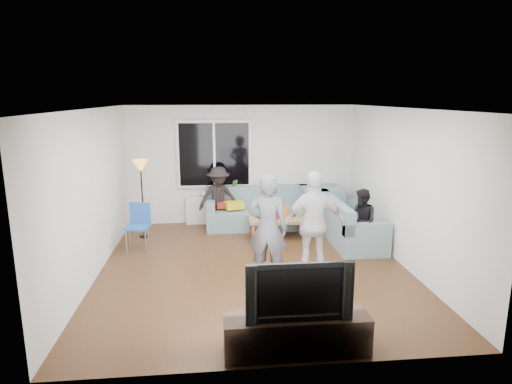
{
  "coord_description": "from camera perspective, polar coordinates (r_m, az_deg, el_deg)",
  "views": [
    {
      "loc": [
        -0.65,
        -6.76,
        2.78
      ],
      "look_at": [
        0.1,
        0.6,
        1.15
      ],
      "focal_mm": 30.51,
      "sensor_mm": 36.0,
      "label": 1
    }
  ],
  "objects": [
    {
      "name": "sofa_right_section",
      "position": [
        8.7,
        12.32,
        -3.58
      ],
      "size": [
        2.0,
        0.85,
        0.85
      ],
      "primitive_type": null,
      "rotation": [
        0.0,
        0.0,
        1.57
      ],
      "color": "slate",
      "rests_on": "floor"
    },
    {
      "name": "bottle_c",
      "position": [
        8.8,
        2.84,
        -2.67
      ],
      "size": [
        0.07,
        0.07,
        0.18
      ],
      "primitive_type": "cylinder",
      "color": "#311E0A",
      "rests_on": "coffee_table"
    },
    {
      "name": "tv_console",
      "position": [
        5.05,
        5.35,
        -18.1
      ],
      "size": [
        1.6,
        0.4,
        0.44
      ],
      "primitive_type": "cube",
      "color": "#36261B",
      "rests_on": "floor"
    },
    {
      "name": "radiator",
      "position": [
        9.73,
        -5.34,
        -2.33
      ],
      "size": [
        1.3,
        0.12,
        0.62
      ],
      "primitive_type": "cube",
      "color": "silver",
      "rests_on": "floor"
    },
    {
      "name": "ceiling",
      "position": [
        6.8,
        -0.33,
        11.07
      ],
      "size": [
        5.0,
        5.5,
        0.04
      ],
      "primitive_type": "cube",
      "color": "white",
      "rests_on": "ground"
    },
    {
      "name": "side_chair",
      "position": [
        8.29,
        -15.34,
        -4.51
      ],
      "size": [
        0.49,
        0.49,
        0.86
      ],
      "primitive_type": null,
      "rotation": [
        0.0,
        0.0,
        -0.26
      ],
      "color": "#295BB2",
      "rests_on": "floor"
    },
    {
      "name": "bottle_d",
      "position": [
        8.64,
        4.05,
        -2.66
      ],
      "size": [
        0.07,
        0.07,
        0.27
      ],
      "primitive_type": "cylinder",
      "color": "orange",
      "rests_on": "coffee_table"
    },
    {
      "name": "bottle_b",
      "position": [
        8.58,
        2.25,
        -2.81
      ],
      "size": [
        0.08,
        0.08,
        0.25
      ],
      "primitive_type": "cylinder",
      "color": "#2E7F17",
      "rests_on": "coffee_table"
    },
    {
      "name": "television",
      "position": [
        4.8,
        5.49,
        -12.42
      ],
      "size": [
        1.15,
        0.15,
        0.66
      ],
      "primitive_type": "imported",
      "color": "black",
      "rests_on": "tv_console"
    },
    {
      "name": "vase",
      "position": [
        9.61,
        -6.85,
        -0.13
      ],
      "size": [
        0.2,
        0.2,
        0.17
      ],
      "primitive_type": "imported",
      "rotation": [
        0.0,
        0.0,
        0.24
      ],
      "color": "silver",
      "rests_on": "radiator"
    },
    {
      "name": "wall_right",
      "position": [
        7.61,
        18.92,
        0.53
      ],
      "size": [
        0.04,
        5.5,
        2.6
      ],
      "primitive_type": "cube",
      "color": "silver",
      "rests_on": "ground"
    },
    {
      "name": "window_mullion",
      "position": [
        9.48,
        -5.49,
        4.91
      ],
      "size": [
        0.05,
        0.03,
        1.35
      ],
      "primitive_type": "cube",
      "color": "white",
      "rests_on": "window_frame"
    },
    {
      "name": "bottle_e",
      "position": [
        8.83,
        4.97,
        -2.55
      ],
      "size": [
        0.07,
        0.07,
        0.21
      ],
      "primitive_type": "cylinder",
      "color": "black",
      "rests_on": "coffee_table"
    },
    {
      "name": "coffee_table",
      "position": [
        8.78,
        2.66,
        -4.68
      ],
      "size": [
        1.12,
        0.63,
        0.4
      ],
      "primitive_type": "cube",
      "rotation": [
        0.0,
        0.0,
        -0.03
      ],
      "color": "#A4824F",
      "rests_on": "floor"
    },
    {
      "name": "spectator_right",
      "position": [
        8.09,
        13.72,
        -3.71
      ],
      "size": [
        0.56,
        0.65,
        1.16
      ],
      "primitive_type": "imported",
      "rotation": [
        0.0,
        0.0,
        -1.34
      ],
      "color": "black",
      "rests_on": "floor"
    },
    {
      "name": "window_frame",
      "position": [
        9.53,
        -5.49,
        4.95
      ],
      "size": [
        1.62,
        0.06,
        1.47
      ],
      "primitive_type": "cube",
      "color": "white",
      "rests_on": "wall_back"
    },
    {
      "name": "spectator_back",
      "position": [
        9.31,
        -4.91,
        -0.74
      ],
      "size": [
        0.95,
        0.66,
        1.34
      ],
      "primitive_type": "imported",
      "rotation": [
        0.0,
        0.0,
        0.2
      ],
      "color": "black",
      "rests_on": "floor"
    },
    {
      "name": "cushion_red",
      "position": [
        9.38,
        -4.04,
        -1.62
      ],
      "size": [
        0.36,
        0.3,
        0.13
      ],
      "primitive_type": "cube",
      "rotation": [
        0.0,
        0.0,
        -0.01
      ],
      "color": "maroon",
      "rests_on": "sofa_back_section"
    },
    {
      "name": "potted_plant",
      "position": [
        9.6,
        -2.95,
        0.57
      ],
      "size": [
        0.22,
        0.19,
        0.38
      ],
      "primitive_type": "imported",
      "rotation": [
        0.0,
        0.0,
        0.09
      ],
      "color": "#336026",
      "rests_on": "radiator"
    },
    {
      "name": "window_glass",
      "position": [
        9.49,
        -5.49,
        4.92
      ],
      "size": [
        1.5,
        0.02,
        1.35
      ],
      "primitive_type": "cube",
      "color": "black",
      "rests_on": "window_frame"
    },
    {
      "name": "wall_back",
      "position": [
        9.67,
        -1.9,
        3.61
      ],
      "size": [
        5.0,
        0.04,
        2.6
      ],
      "primitive_type": "cube",
      "color": "silver",
      "rests_on": "ground"
    },
    {
      "name": "cushion_yellow",
      "position": [
        9.3,
        -2.93,
        -1.71
      ],
      "size": [
        0.45,
        0.41,
        0.14
      ],
      "primitive_type": "cube",
      "rotation": [
        0.0,
        0.0,
        0.27
      ],
      "color": "gold",
      "rests_on": "sofa_back_section"
    },
    {
      "name": "wall_front",
      "position": [
        4.31,
        3.26,
        -7.71
      ],
      "size": [
        5.0,
        0.04,
        2.6
      ],
      "primitive_type": "cube",
      "color": "silver",
      "rests_on": "ground"
    },
    {
      "name": "player_left",
      "position": [
        6.57,
        1.55,
        -4.79
      ],
      "size": [
        0.7,
        0.56,
        1.67
      ],
      "primitive_type": "imported",
      "rotation": [
        0.0,
        0.0,
        2.85
      ],
      "color": "#515055",
      "rests_on": "floor"
    },
    {
      "name": "floor_lamp",
      "position": [
        8.95,
        -14.67,
        -0.91
      ],
      "size": [
        0.32,
        0.32,
        1.56
      ],
      "primitive_type": null,
      "color": "orange",
      "rests_on": "floor"
    },
    {
      "name": "sofa_back_section",
      "position": [
        9.39,
        0.52,
        -2.1
      ],
      "size": [
        2.3,
        0.85,
        0.85
      ],
      "primitive_type": null,
      "color": "slate",
      "rests_on": "floor"
    },
    {
      "name": "player_right",
      "position": [
        6.84,
        7.63,
        -4.19
      ],
      "size": [
        0.99,
        0.43,
        1.67
      ],
      "primitive_type": "imported",
      "rotation": [
        0.0,
        0.0,
        3.16
      ],
      "color": "silver",
      "rests_on": "floor"
    },
    {
      "name": "bottle_a",
      "position": [
        8.79,
        0.72,
        -2.61
      ],
      "size": [
        0.07,
        0.07,
        0.2
      ],
      "primitive_type": "cylinder",
      "color": "orange",
      "rests_on": "coffee_table"
    },
    {
      "name": "floor",
      "position": [
        7.35,
        -0.3,
        -9.98
      ],
      "size": [
        5.0,
        5.5,
        0.04
      ],
      "primitive_type": "cube",
      "color": "#56351C",
      "rests_on": "ground"
    },
    {
      "name": "sofa_corner",
      "position": [
        9.63,
        8.51,
        -1.88
      ],
      "size": [
        0.85,
        0.85,
        0.85
      ],
      "primitive_type": "cube",
      "color": "slate",
      "rests_on": "floor"
    },
    {
      "name": "wall_left",
      "position": [
        7.17,
        -20.79,
        -0.32
      ],
      "size": [
        0.04,
        5.5,
        2.6
      ],
      "primitive_type": "cube",
      "color": "silver",
      "rests_on": "ground"
    },
    {
      "name": "pitcher",
      "position": [
        8.71,
        2.58,
        -2.88
      ],
      "size": [
        0.17,
        0.17,
        0.17
      ],
      "primitive_type": "cylinder",
      "color": "maroon",
      "rests_on": "coffee_table"
    }
  ]
}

